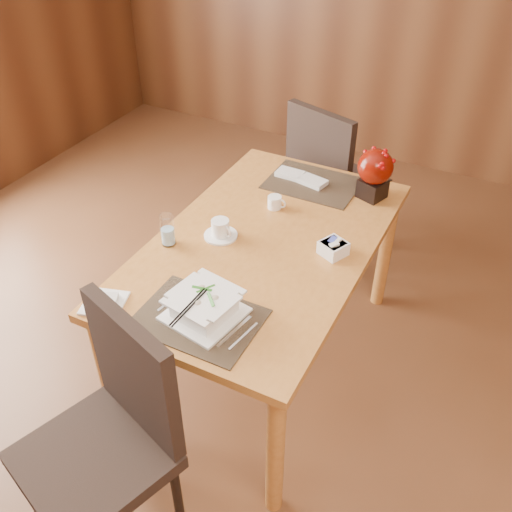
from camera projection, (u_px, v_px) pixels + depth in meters
The scene contains 14 objects.
ground at pixel (203, 448), 2.53m from camera, with size 6.00×6.00×0.00m, color brown.
dining_table at pixel (264, 258), 2.55m from camera, with size 0.90×1.50×0.75m.
placemat_near at pixel (199, 319), 2.11m from camera, with size 0.45×0.33×0.01m, color black.
placemat_far at pixel (313, 183), 2.88m from camera, with size 0.45×0.33×0.01m, color black.
soup_setting at pixel (204, 306), 2.09m from camera, with size 0.30×0.30×0.10m.
coffee_cup at pixel (220, 230), 2.50m from camera, with size 0.15×0.15×0.08m.
water_glass at pixel (167, 230), 2.44m from camera, with size 0.06×0.06×0.15m, color silver.
creamer_jug at pixel (275, 202), 2.69m from camera, with size 0.08×0.08×0.06m, color white, non-canonical shape.
sugar_caddy at pixel (333, 248), 2.40m from camera, with size 0.10×0.10×0.06m, color white.
berry_decor at pixel (375, 171), 2.70m from camera, with size 0.17×0.17×0.25m.
napkins_far at pixel (303, 178), 2.89m from camera, with size 0.27×0.10×0.02m, color silver, non-canonical shape.
bread_plate at pixel (104, 303), 2.17m from camera, with size 0.15×0.15×0.01m, color white.
near_chair at pixel (112, 428), 1.96m from camera, with size 0.59×0.59×1.00m.
far_chair at pixel (330, 175), 3.34m from camera, with size 0.58×0.58×0.99m.
Camera 1 is at (0.88, -1.21, 2.23)m, focal length 40.00 mm.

